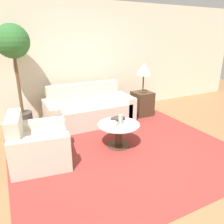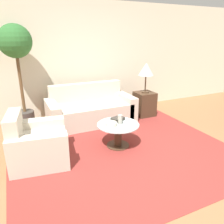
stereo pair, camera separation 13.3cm
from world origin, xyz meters
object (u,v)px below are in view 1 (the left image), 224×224
coffee_table (119,132)px  bowl (112,124)px  potted_plant (14,56)px  vase (120,119)px  armchair (36,146)px  book_stack (118,119)px  table_lamp (144,70)px  sofa_main (89,110)px

coffee_table → bowl: bowl is taller
potted_plant → bowl: potted_plant is taller
vase → bowl: size_ratio=0.83×
bowl → armchair: bearing=174.9°
potted_plant → book_stack: size_ratio=8.20×
armchair → table_lamp: (2.62, 1.05, 0.82)m
armchair → bowl: 1.23m
potted_plant → book_stack: 2.25m
table_lamp → bowl: size_ratio=3.49×
bowl → vase: bearing=4.1°
potted_plant → bowl: 2.23m
vase → potted_plant: bearing=133.0°
table_lamp → vase: bearing=-137.0°
armchair → sofa_main: bearing=-38.7°
sofa_main → bowl: sofa_main is taller
armchair → coffee_table: armchair is taller
coffee_table → bowl: bearing=-172.7°
table_lamp → book_stack: size_ratio=2.73×
armchair → vase: armchair is taller
armchair → potted_plant: (-0.04, 1.43, 1.20)m
armchair → book_stack: bearing=-79.0°
coffee_table → potted_plant: 2.39m
potted_plant → vase: 2.31m
table_lamp → bowl: table_lamp is taller
book_stack → coffee_table: bearing=-131.1°
armchair → bowl: bearing=-86.8°
coffee_table → vase: size_ratio=4.41×
armchair → bowl: (1.21, -0.11, 0.17)m
potted_plant → vase: size_ratio=12.56×
sofa_main → potted_plant: size_ratio=0.91×
coffee_table → potted_plant: potted_plant is taller
armchair → vase: size_ratio=5.89×
sofa_main → table_lamp: bearing=-6.8°
bowl → potted_plant: bearing=129.1°
potted_plant → table_lamp: bearing=-8.1°
coffee_table → vase: (0.03, -0.01, 0.23)m
vase → bowl: bearing=-175.9°
armchair → book_stack: (1.42, 0.07, 0.17)m
bowl → table_lamp: bearing=39.5°
bowl → book_stack: (0.21, 0.17, -0.00)m
sofa_main → vase: 1.33m
armchair → potted_plant: size_ratio=0.47×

